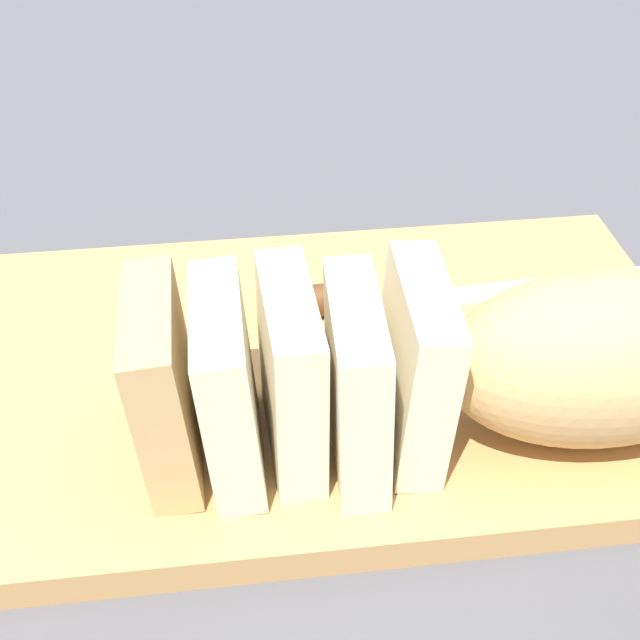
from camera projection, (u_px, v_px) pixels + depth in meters
ground_plane at (320, 383)px, 0.57m from camera, size 3.00×3.00×0.00m
cutting_board at (320, 371)px, 0.56m from camera, size 0.48×0.31×0.02m
bread_loaf at (470, 367)px, 0.47m from camera, size 0.33×0.11×0.10m
bread_knife at (359, 299)px, 0.59m from camera, size 0.28×0.03×0.02m
crumb_near_knife at (318, 328)px, 0.58m from camera, size 0.00×0.00×0.00m
crumb_near_loaf at (324, 300)px, 0.60m from camera, size 0.01×0.01×0.01m
crumb_stray_left at (424, 372)px, 0.54m from camera, size 0.01×0.01×0.01m
crumb_stray_right at (377, 380)px, 0.54m from camera, size 0.00×0.00×0.00m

